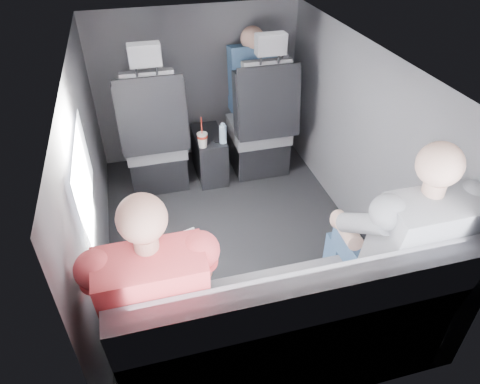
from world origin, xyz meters
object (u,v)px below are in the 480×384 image
object	(u,v)px
center_console	(209,155)
soda_cup	(202,139)
passenger_front_right	(252,81)
laptop_black	(386,230)
water_bottle	(223,134)
passenger_rear_right	(398,245)
rear_bench	(286,329)
front_seat_right	(260,130)
laptop_white	(164,261)
front_seat_left	(155,144)
passenger_rear_left	(156,295)

from	to	relation	value
center_console	soda_cup	bearing A→B (deg)	-113.96
passenger_front_right	laptop_black	bearing A→B (deg)	-84.25
center_console	laptop_black	world-z (taller)	laptop_black
water_bottle	passenger_rear_right	xyz separation A→B (m)	(0.52, -1.68, 0.18)
passenger_rear_right	center_console	bearing A→B (deg)	108.26
rear_bench	passenger_rear_right	size ratio (longest dim) A/B	1.23
front_seat_right	laptop_white	distance (m)	1.90
laptop_white	rear_bench	bearing A→B (deg)	-29.20
front_seat_left	front_seat_right	size ratio (longest dim) A/B	1.00
water_bottle	laptop_white	size ratio (longest dim) A/B	0.41
front_seat_right	center_console	bearing A→B (deg)	174.93
passenger_front_right	front_seat_right	bearing A→B (deg)	-88.00
passenger_rear_left	passenger_front_right	xyz separation A→B (m)	(1.04, 2.07, 0.10)
laptop_black	passenger_rear_left	size ratio (longest dim) A/B	0.24
soda_cup	water_bottle	bearing A→B (deg)	7.82
soda_cup	laptop_white	xyz separation A→B (m)	(-0.46, -1.45, 0.17)
front_seat_left	passenger_front_right	bearing A→B (deg)	16.15
laptop_white	laptop_black	xyz separation A→B (m)	(1.18, -0.07, -0.01)
front_seat_right	water_bottle	xyz separation A→B (m)	(-0.36, -0.12, 0.08)
center_console	rear_bench	size ratio (longest dim) A/B	0.30
center_console	soda_cup	distance (m)	0.34
water_bottle	laptop_black	distance (m)	1.64
rear_bench	passenger_front_right	world-z (taller)	passenger_front_right
front_seat_left	rear_bench	size ratio (longest dim) A/B	0.79
front_seat_left	passenger_front_right	distance (m)	0.99
front_seat_right	water_bottle	world-z (taller)	front_seat_right
rear_bench	laptop_black	bearing A→B (deg)	20.60
soda_cup	laptop_white	bearing A→B (deg)	-107.63
center_console	soda_cup	size ratio (longest dim) A/B	1.83
front_seat_left	laptop_black	bearing A→B (deg)	-56.90
center_console	passenger_front_right	size ratio (longest dim) A/B	0.62
passenger_rear_right	soda_cup	bearing A→B (deg)	112.64
rear_bench	soda_cup	bearing A→B (deg)	92.71
laptop_white	passenger_front_right	size ratio (longest dim) A/B	0.54
front_seat_right	laptop_white	bearing A→B (deg)	-121.89
front_seat_right	soda_cup	xyz separation A→B (m)	(-0.53, -0.15, 0.07)
front_seat_left	laptop_white	xyz separation A→B (m)	(-0.09, -1.60, 0.24)
laptop_white	passenger_rear_right	xyz separation A→B (m)	(1.15, -0.21, 0.02)
front_seat_left	rear_bench	distance (m)	1.96
soda_cup	passenger_rear_right	xyz separation A→B (m)	(0.69, -1.66, 0.19)
passenger_rear_left	soda_cup	bearing A→B (deg)	72.61
front_seat_left	soda_cup	size ratio (longest dim) A/B	4.83
front_seat_right	laptop_black	world-z (taller)	front_seat_right
rear_bench	passenger_front_right	size ratio (longest dim) A/B	2.07
laptop_black	laptop_white	bearing A→B (deg)	176.81
front_seat_left	center_console	size ratio (longest dim) A/B	2.64
center_console	rear_bench	bearing A→B (deg)	-90.00
passenger_rear_left	water_bottle	bearing A→B (deg)	67.57
front_seat_left	center_console	bearing A→B (deg)	5.07
water_bottle	passenger_front_right	distance (m)	0.58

